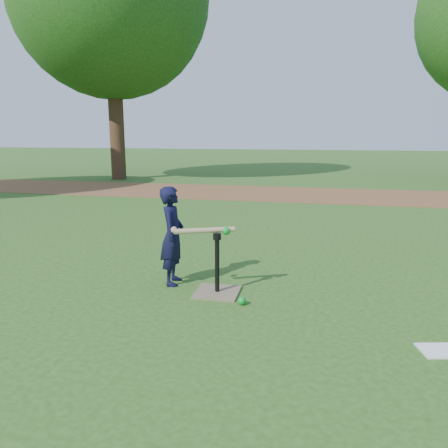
# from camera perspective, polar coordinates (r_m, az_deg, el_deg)

# --- Properties ---
(ground) EXTENTS (80.00, 80.00, 0.00)m
(ground) POSITION_cam_1_polar(r_m,az_deg,el_deg) (4.47, -1.34, -8.88)
(ground) COLOR #285116
(ground) RESTS_ON ground
(dirt_strip) EXTENTS (24.00, 3.00, 0.01)m
(dirt_strip) POSITION_cam_1_polar(r_m,az_deg,el_deg) (11.70, 7.88, 3.94)
(dirt_strip) COLOR brown
(dirt_strip) RESTS_ON ground
(child) EXTENTS (0.30, 0.41, 1.04)m
(child) POSITION_cam_1_polar(r_m,az_deg,el_deg) (4.61, -6.74, -1.55)
(child) COLOR black
(child) RESTS_ON ground
(wiffle_ball_ground) EXTENTS (0.08, 0.08, 0.08)m
(wiffle_ball_ground) POSITION_cam_1_polar(r_m,az_deg,el_deg) (4.14, 2.35, -9.98)
(wiffle_ball_ground) COLOR #0D9429
(wiffle_ball_ground) RESTS_ON ground
(clipboard) EXTENTS (0.35, 0.30, 0.01)m
(clipboard) POSITION_cam_1_polar(r_m,az_deg,el_deg) (3.71, 26.47, -14.59)
(clipboard) COLOR white
(clipboard) RESTS_ON ground
(batting_tee) EXTENTS (0.44, 0.44, 0.61)m
(batting_tee) POSITION_cam_1_polar(r_m,az_deg,el_deg) (4.40, -0.90, -7.68)
(batting_tee) COLOR #7A674D
(batting_tee) RESTS_ON ground
(swing_action) EXTENTS (0.62, 0.30, 0.08)m
(swing_action) POSITION_cam_1_polar(r_m,az_deg,el_deg) (4.27, -2.38, -0.85)
(swing_action) COLOR tan
(swing_action) RESTS_ON ground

